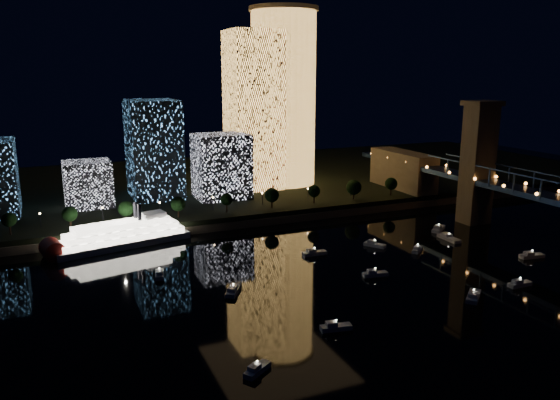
{
  "coord_description": "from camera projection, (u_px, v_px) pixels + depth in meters",
  "views": [
    {
      "loc": [
        -95.68,
        -119.32,
        61.03
      ],
      "look_at": [
        -20.47,
        55.0,
        16.41
      ],
      "focal_mm": 35.0,
      "sensor_mm": 36.0,
      "label": 1
    }
  ],
  "objects": [
    {
      "name": "tower_rectangular",
      "position": [
        253.0,
        111.0,
        263.55
      ],
      "size": [
        23.69,
        23.69,
        75.39
      ],
      "primitive_type": "cube",
      "color": "#FBB150",
      "rests_on": "far_bank"
    },
    {
      "name": "far_bank",
      "position": [
        239.0,
        181.0,
        299.96
      ],
      "size": [
        420.0,
        160.0,
        5.0
      ],
      "primitive_type": "cube",
      "color": "black",
      "rests_on": "ground"
    },
    {
      "name": "motorboats",
      "position": [
        389.0,
        266.0,
        173.77
      ],
      "size": [
        125.18,
        76.83,
        2.78
      ],
      "color": "silver",
      "rests_on": "ground"
    },
    {
      "name": "riverboat",
      "position": [
        116.0,
        236.0,
        194.38
      ],
      "size": [
        52.45,
        20.95,
        15.5
      ],
      "color": "silver",
      "rests_on": "ground"
    },
    {
      "name": "street_lamps",
      "position": [
        213.0,
        201.0,
        226.36
      ],
      "size": [
        132.7,
        0.7,
        5.65
      ],
      "color": "black",
      "rests_on": "far_bank"
    },
    {
      "name": "ground",
      "position": [
        420.0,
        289.0,
        157.52
      ],
      "size": [
        520.0,
        520.0,
        0.0
      ],
      "primitive_type": "plane",
      "color": "black",
      "rests_on": "ground"
    },
    {
      "name": "midrise_blocks",
      "position": [
        126.0,
        163.0,
        238.39
      ],
      "size": [
        117.26,
        39.14,
        43.99
      ],
      "color": "white",
      "rests_on": "far_bank"
    },
    {
      "name": "tower_cylindrical",
      "position": [
        284.0,
        98.0,
        273.33
      ],
      "size": [
        34.0,
        34.0,
        86.84
      ],
      "color": "#FBB150",
      "rests_on": "far_bank"
    },
    {
      "name": "esplanade_trees",
      "position": [
        243.0,
        198.0,
        224.93
      ],
      "size": [
        165.44,
        6.93,
        8.96
      ],
      "color": "black",
      "rests_on": "far_bank"
    },
    {
      "name": "seawall",
      "position": [
        299.0,
        217.0,
        230.47
      ],
      "size": [
        420.0,
        6.0,
        3.0
      ],
      "primitive_type": "cube",
      "color": "#6B5E4C",
      "rests_on": "ground"
    }
  ]
}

